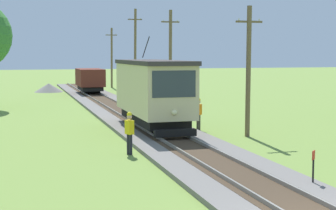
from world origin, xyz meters
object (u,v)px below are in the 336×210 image
Objects in this scene: utility_pole_near_tram at (248,70)px; track_worker at (129,131)px; trackside_signal_marker at (313,167)px; freight_car at (90,80)px; utility_pole_mid at (170,58)px; utility_pole_far at (135,52)px; utility_pole_distant at (112,57)px; red_tram at (153,91)px; second_worker at (199,113)px; gravel_pile at (49,88)px.

track_worker is at bearing -155.53° from utility_pole_near_tram.
freight_car is at bearing 92.65° from trackside_signal_marker.
utility_pole_mid is 0.88× the size of utility_pole_far.
utility_pole_near_tram is 39.93m from utility_pole_distant.
utility_pole_mid is 24.35m from trackside_signal_marker.
freight_car is 4.41× the size of trackside_signal_marker.
second_worker is (2.42, -0.49, -1.21)m from red_tram.
trackside_signal_marker is at bearing -82.80° from gravel_pile.
trackside_signal_marker is 44.67m from gravel_pile.
trackside_signal_marker is at bearing -76.67° from track_worker.
utility_pole_near_tram reaches higher than second_worker.
gravel_pile is 1.75× the size of track_worker.
second_worker is (-1.68, 2.70, -2.38)m from utility_pole_near_tram.
utility_pole_distant is (4.10, 10.83, 2.18)m from freight_car.
utility_pole_mid is 2.37× the size of gravel_pile.
gravel_pile is (-3.80, 31.15, -1.72)m from red_tram.
gravel_pile is (-7.90, 7.90, -3.87)m from utility_pole_far.
gravel_pile is at bearing -34.35° from second_worker.
utility_pole_far is at bearing -32.89° from freight_car.
track_worker is 1.00× the size of second_worker.
freight_car is 1.66× the size of gravel_pile.
track_worker is (-6.69, -17.11, -2.82)m from utility_pole_mid.
freight_car is at bearing -40.22° from second_worker.
red_tram reaches higher than second_worker.
freight_car is 0.80× the size of utility_pole_near_tram.
track_worker is (1.20, -37.39, 0.51)m from gravel_pile.
freight_car is at bearing 66.30° from track_worker.
red_tram is 4.79× the size of second_worker.
second_worker is at bearing -84.75° from freight_car.
utility_pole_distant reaches higher than utility_pole_near_tram.
second_worker is at bearing 121.83° from utility_pole_near_tram.
utility_pole_far reaches higher than gravel_pile.
track_worker is (-4.40, 6.92, 0.32)m from trackside_signal_marker.
gravel_pile is at bearing 125.87° from freight_car.
utility_pole_distant is (4.10, 36.73, 1.54)m from red_tram.
gravel_pile is (-3.79, 5.25, -1.09)m from freight_car.
utility_pole_mid is 4.16× the size of track_worker.
gravel_pile is at bearing 97.20° from trackside_signal_marker.
utility_pole_mid is 11.83m from second_worker.
utility_pole_far reaches higher than freight_car.
utility_pole_far is 30.42m from track_worker.
utility_pole_near_tram is 3.66× the size of track_worker.
utility_pole_mid is at bearing 69.34° from red_tram.
utility_pole_near_tram is 10.58m from trackside_signal_marker.
trackside_signal_marker is at bearing -102.96° from utility_pole_near_tram.
utility_pole_far is at bearing -49.51° from second_worker.
utility_pole_mid is at bearing -53.87° from second_worker.
red_tram is 31.42m from gravel_pile.
utility_pole_far is 11.82m from gravel_pile.
utility_pole_distant is 2.33× the size of gravel_pile.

